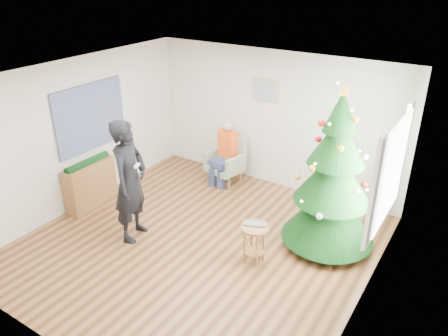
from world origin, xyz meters
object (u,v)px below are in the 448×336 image
Objects in this scene: armchair at (226,165)px; console at (91,184)px; christmas_tree at (333,178)px; stool at (254,244)px; standing_man at (130,181)px.

console is (-1.55, -2.08, 0.06)m from armchair.
christmas_tree is 1.49m from stool.
christmas_tree is 2.68× the size of armchair.
christmas_tree is 2.54× the size of console.
stool is at bearing -92.65° from standing_man.
christmas_tree is 3.03m from standing_man.
console reaches higher than stool.
christmas_tree is 4.22m from console.
armchair is (-1.73, 1.97, 0.03)m from stool.
armchair reaches higher than stool.
christmas_tree reaches higher than stool.
christmas_tree is at bearing 13.50° from console.
stool is 2.62m from armchair.
stool is 0.61× the size of console.
armchair is at bearing 158.45° from christmas_tree.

